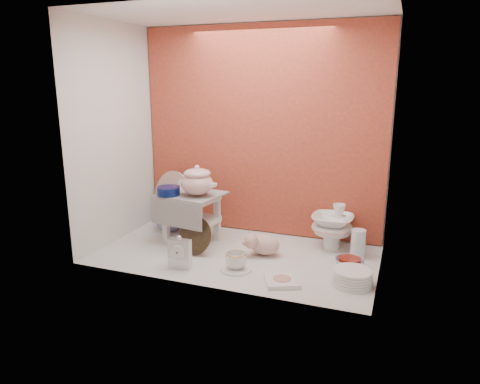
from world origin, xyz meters
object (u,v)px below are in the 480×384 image
at_px(mantel_clock, 180,252).
at_px(soup_tureen, 197,180).
at_px(step_stool, 192,218).
at_px(crystal_bowl, 350,263).
at_px(porcelain_tower, 332,226).
at_px(blue_white_vase, 170,215).
at_px(gold_rim_teacup, 236,260).
at_px(floral_platter, 173,199).
at_px(dinner_plate_stack, 352,277).
at_px(plush_pig, 265,244).

bearing_deg(mantel_clock, soup_tureen, 96.01).
xyz_separation_m(step_stool, mantel_clock, (0.14, -0.44, -0.07)).
distance_m(crystal_bowl, porcelain_tower, 0.35).
relative_size(step_stool, blue_white_vase, 1.74).
relative_size(step_stool, gold_rim_teacup, 3.26).
relative_size(floral_platter, crystal_bowl, 2.46).
relative_size(soup_tureen, blue_white_vase, 1.08).
bearing_deg(dinner_plate_stack, soup_tureen, 166.77).
bearing_deg(porcelain_tower, crystal_bowl, -60.94).
height_order(dinner_plate_stack, porcelain_tower, porcelain_tower).
height_order(crystal_bowl, porcelain_tower, porcelain_tower).
distance_m(step_stool, crystal_bowl, 1.12).
bearing_deg(blue_white_vase, step_stool, -32.19).
relative_size(step_stool, plush_pig, 1.63).
bearing_deg(mantel_clock, crystal_bowl, 17.72).
distance_m(soup_tureen, floral_platter, 0.53).
height_order(floral_platter, blue_white_vase, floral_platter).
bearing_deg(crystal_bowl, porcelain_tower, 119.06).
xyz_separation_m(mantel_clock, crystal_bowl, (0.97, 0.37, -0.07)).
bearing_deg(dinner_plate_stack, floral_platter, 158.91).
bearing_deg(floral_platter, gold_rim_teacup, -38.46).
distance_m(mantel_clock, plush_pig, 0.57).
distance_m(mantel_clock, porcelain_tower, 1.04).
bearing_deg(soup_tureen, mantel_clock, -80.59).
height_order(step_stool, mantel_clock, step_stool).
xyz_separation_m(step_stool, gold_rim_teacup, (0.47, -0.34, -0.11)).
xyz_separation_m(dinner_plate_stack, porcelain_tower, (-0.20, 0.52, 0.11)).
bearing_deg(floral_platter, plush_pig, -20.36).
bearing_deg(step_stool, soup_tureen, -22.44).
bearing_deg(soup_tureen, porcelain_tower, 16.93).
height_order(floral_platter, crystal_bowl, floral_platter).
xyz_separation_m(soup_tureen, blue_white_vase, (-0.35, 0.22, -0.34)).
distance_m(plush_pig, dinner_plate_stack, 0.64).
distance_m(gold_rim_teacup, porcelain_tower, 0.75).
bearing_deg(porcelain_tower, plush_pig, -144.33).
height_order(plush_pig, porcelain_tower, porcelain_tower).
height_order(step_stool, blue_white_vase, step_stool).
bearing_deg(blue_white_vase, mantel_clock, -55.88).
xyz_separation_m(blue_white_vase, plush_pig, (0.83, -0.23, -0.04)).
distance_m(dinner_plate_stack, crystal_bowl, 0.24).
bearing_deg(floral_platter, soup_tureen, -39.63).
bearing_deg(floral_platter, step_stool, -41.52).
distance_m(plush_pig, gold_rim_teacup, 0.30).
bearing_deg(porcelain_tower, gold_rim_teacup, -130.16).
bearing_deg(dinner_plate_stack, gold_rim_teacup, -175.92).
xyz_separation_m(soup_tureen, dinner_plate_stack, (1.07, -0.25, -0.42)).
height_order(step_stool, floral_platter, floral_platter).
distance_m(blue_white_vase, mantel_clock, 0.74).
xyz_separation_m(soup_tureen, porcelain_tower, (0.87, 0.27, -0.30)).
bearing_deg(step_stool, mantel_clock, -63.85).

